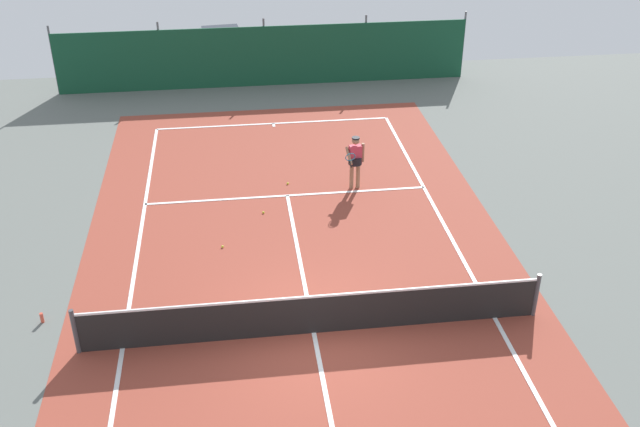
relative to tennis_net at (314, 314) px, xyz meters
The scene contains 10 objects.
ground_plane 0.51m from the tennis_net, ahead, with size 36.00×36.00×0.00m, color slate.
court_surface 0.51m from the tennis_net, ahead, with size 11.02×26.60×0.01m.
tennis_net is the anchor object (origin of this frame).
back_fence 16.44m from the tennis_net, 90.00° to the left, with size 16.30×0.98×2.70m.
tennis_player 6.97m from the tennis_net, 72.93° to the left, with size 0.66×0.79×1.64m.
tennis_ball_near_player 7.14m from the tennis_net, 89.36° to the left, with size 0.07×0.07×0.07m, color #CCDB33.
tennis_ball_midcourt 4.27m from the tennis_net, 117.11° to the left, with size 0.07×0.07×0.07m, color #CCDB33.
tennis_ball_by_sideline 5.52m from the tennis_net, 97.97° to the left, with size 0.07×0.07×0.07m, color #CCDB33.
parked_car 18.20m from the tennis_net, 95.18° to the left, with size 2.35×4.37×1.68m.
water_bottle 6.10m from the tennis_net, 169.05° to the left, with size 0.08×0.08×0.24m, color #D84C38.
Camera 1 is at (-1.52, -12.75, 10.32)m, focal length 41.64 mm.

